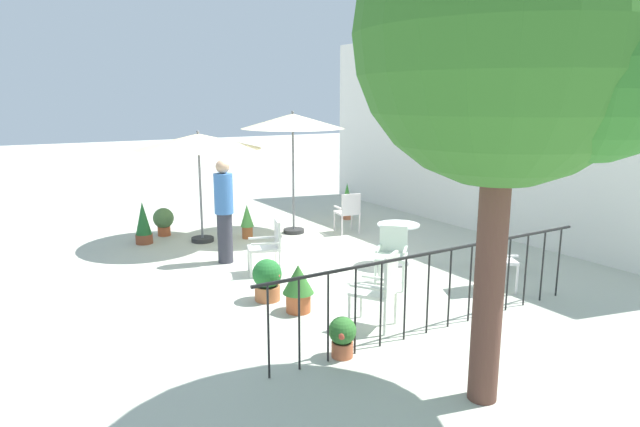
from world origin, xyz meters
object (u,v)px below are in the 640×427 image
(patio_chair_0, at_px, (269,243))
(patio_chair_4, at_px, (380,286))
(potted_plant_6, at_px, (267,279))
(potted_plant_2, at_px, (247,220))
(potted_plant_1, at_px, (347,201))
(potted_plant_0, at_px, (164,220))
(cafe_table_0, at_px, (398,236))
(potted_plant_5, at_px, (342,335))
(shade_tree, at_px, (513,34))
(standing_person, at_px, (224,210))
(patio_chair_3, at_px, (349,210))
(potted_plant_3, at_px, (298,286))
(patio_umbrella_1, at_px, (293,123))
(potted_plant_7, at_px, (493,251))
(patio_chair_1, at_px, (492,256))
(potted_plant_4, at_px, (143,223))
(patio_chair_2, at_px, (392,252))
(patio_umbrella_0, at_px, (198,142))

(patio_chair_0, height_order, patio_chair_4, patio_chair_4)
(potted_plant_6, bearing_deg, potted_plant_2, 160.75)
(potted_plant_1, bearing_deg, potted_plant_0, -98.60)
(cafe_table_0, xyz_separation_m, potted_plant_2, (-2.99, -1.46, -0.11))
(potted_plant_5, bearing_deg, shade_tree, 25.59)
(potted_plant_5, height_order, standing_person, standing_person)
(shade_tree, bearing_deg, patio_chair_3, 157.40)
(potted_plant_3, xyz_separation_m, standing_person, (-2.62, 0.01, 0.57))
(patio_umbrella_1, relative_size, patio_chair_0, 2.91)
(patio_chair_0, xyz_separation_m, patio_chair_3, (-1.56, 2.61, 0.00))
(cafe_table_0, height_order, potted_plant_6, cafe_table_0)
(shade_tree, height_order, patio_chair_4, shade_tree)
(potted_plant_2, bearing_deg, potted_plant_6, -19.25)
(cafe_table_0, height_order, patio_chair_0, patio_chair_0)
(potted_plant_2, xyz_separation_m, potted_plant_6, (3.36, -1.17, -0.07))
(patio_chair_0, distance_m, potted_plant_7, 3.70)
(patio_chair_4, xyz_separation_m, standing_person, (-3.60, -0.59, 0.39))
(cafe_table_0, relative_size, potted_plant_2, 1.02)
(patio_chair_1, bearing_deg, patio_chair_4, -83.91)
(potted_plant_4, height_order, potted_plant_7, potted_plant_4)
(patio_chair_4, distance_m, potted_plant_2, 4.96)
(patio_chair_1, bearing_deg, patio_chair_0, -134.71)
(patio_chair_1, distance_m, potted_plant_6, 3.29)
(potted_plant_2, distance_m, potted_plant_3, 4.09)
(patio_chair_3, bearing_deg, potted_plant_5, -34.77)
(potted_plant_6, bearing_deg, potted_plant_4, -169.80)
(patio_chair_2, xyz_separation_m, potted_plant_7, (0.27, 1.92, -0.21))
(potted_plant_3, bearing_deg, patio_chair_4, 31.77)
(standing_person, bearing_deg, patio_chair_3, 101.78)
(shade_tree, relative_size, patio_chair_2, 5.15)
(potted_plant_2, bearing_deg, potted_plant_0, -128.48)
(patio_umbrella_0, bearing_deg, potted_plant_7, 39.66)
(potted_plant_1, distance_m, potted_plant_6, 5.49)
(patio_chair_2, xyz_separation_m, potted_plant_3, (0.22, -1.74, -0.16))
(patio_chair_0, bearing_deg, potted_plant_5, -11.27)
(patio_umbrella_0, relative_size, patio_chair_3, 2.80)
(cafe_table_0, distance_m, potted_plant_0, 4.99)
(potted_plant_5, distance_m, standing_person, 4.08)
(potted_plant_1, xyz_separation_m, potted_plant_5, (5.83, -3.98, -0.18))
(potted_plant_1, bearing_deg, potted_plant_4, -92.35)
(potted_plant_2, bearing_deg, potted_plant_1, 99.78)
(patio_chair_0, bearing_deg, potted_plant_1, 129.25)
(patio_chair_3, bearing_deg, potted_plant_3, -42.75)
(shade_tree, height_order, patio_chair_1, shade_tree)
(cafe_table_0, xyz_separation_m, patio_chair_1, (1.71, 0.36, 0.03))
(shade_tree, height_order, potted_plant_3, shade_tree)
(cafe_table_0, xyz_separation_m, patio_chair_4, (1.95, -1.87, 0.04))
(patio_chair_3, height_order, potted_plant_1, patio_chair_3)
(patio_chair_3, xyz_separation_m, potted_plant_6, (2.64, -3.16, -0.19))
(potted_plant_7, xyz_separation_m, standing_person, (-2.67, -3.65, 0.62))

